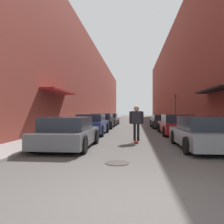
{
  "coord_description": "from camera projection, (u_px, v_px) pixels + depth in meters",
  "views": [
    {
      "loc": [
        0.06,
        -3.61,
        1.5
      ],
      "look_at": [
        -1.38,
        10.32,
        1.47
      ],
      "focal_mm": 35.0,
      "sensor_mm": 36.0,
      "label": 1
    }
  ],
  "objects": [
    {
      "name": "ground",
      "position": [
        134.0,
        123.0,
        29.05
      ],
      "size": [
        140.75,
        140.75,
        0.0
      ],
      "primitive_type": "plane",
      "color": "#4C4947"
    },
    {
      "name": "curb_strip_left",
      "position": [
        106.0,
        120.0,
        35.89
      ],
      "size": [
        1.8,
        63.98,
        0.12
      ],
      "color": "gray",
      "rests_on": "ground"
    },
    {
      "name": "curb_strip_right",
      "position": [
        163.0,
        121.0,
        34.94
      ],
      "size": [
        1.8,
        63.98,
        0.12
      ],
      "color": "gray",
      "rests_on": "ground"
    },
    {
      "name": "building_row_left",
      "position": [
        88.0,
        87.0,
        36.18
      ],
      "size": [
        4.9,
        63.98,
        11.0
      ],
      "color": "brown",
      "rests_on": "ground"
    },
    {
      "name": "building_row_right",
      "position": [
        182.0,
        77.0,
        34.63
      ],
      "size": [
        4.9,
        63.98,
        14.12
      ],
      "color": "brown",
      "rests_on": "ground"
    },
    {
      "name": "parked_car_left_0",
      "position": [
        68.0,
        133.0,
        8.98
      ],
      "size": [
        2.07,
        3.99,
        1.27
      ],
      "color": "#515459",
      "rests_on": "ground"
    },
    {
      "name": "parked_car_left_1",
      "position": [
        92.0,
        124.0,
        14.3
      ],
      "size": [
        1.89,
        4.25,
        1.33
      ],
      "color": "navy",
      "rests_on": "ground"
    },
    {
      "name": "parked_car_left_2",
      "position": [
        103.0,
        121.0,
        19.78
      ],
      "size": [
        2.01,
        4.26,
        1.33
      ],
      "color": "black",
      "rests_on": "ground"
    },
    {
      "name": "parked_car_left_3",
      "position": [
        110.0,
        119.0,
        24.86
      ],
      "size": [
        1.86,
        4.32,
        1.3
      ],
      "color": "gray",
      "rests_on": "ground"
    },
    {
      "name": "parked_car_right_0",
      "position": [
        203.0,
        133.0,
        8.7
      ],
      "size": [
        2.05,
        4.18,
        1.31
      ],
      "color": "gray",
      "rests_on": "ground"
    },
    {
      "name": "parked_car_right_1",
      "position": [
        176.0,
        125.0,
        14.32
      ],
      "size": [
        2.05,
        4.79,
        1.32
      ],
      "color": "maroon",
      "rests_on": "ground"
    },
    {
      "name": "parked_car_right_2",
      "position": [
        162.0,
        121.0,
        20.14
      ],
      "size": [
        2.06,
        4.34,
        1.21
      ],
      "color": "#232326",
      "rests_on": "ground"
    },
    {
      "name": "skateboarder",
      "position": [
        136.0,
        120.0,
        10.54
      ],
      "size": [
        0.68,
        0.78,
        1.78
      ],
      "color": "#B2231E",
      "rests_on": "ground"
    },
    {
      "name": "manhole_cover",
      "position": [
        117.0,
        163.0,
        6.32
      ],
      "size": [
        0.7,
        0.7,
        0.02
      ],
      "color": "#332D28",
      "rests_on": "ground"
    },
    {
      "name": "traffic_light",
      "position": [
        175.0,
        105.0,
        27.1
      ],
      "size": [
        0.16,
        0.22,
        3.52
      ],
      "color": "#2D2D2D",
      "rests_on": "curb_strip_right"
    }
  ]
}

